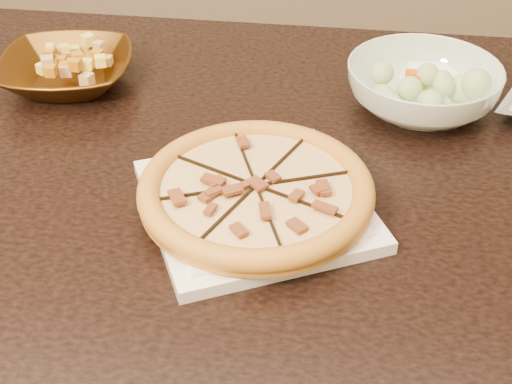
# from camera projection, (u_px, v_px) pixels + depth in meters

# --- Properties ---
(dining_table) EXTENTS (1.48, 0.97, 0.75)m
(dining_table) POSITION_uv_depth(u_px,v_px,m) (196.00, 203.00, 1.11)
(dining_table) COLOR black
(dining_table) RESTS_ON floor
(plate) EXTENTS (0.36, 0.36, 0.02)m
(plate) POSITION_uv_depth(u_px,v_px,m) (256.00, 204.00, 0.94)
(plate) COLOR white
(plate) RESTS_ON dining_table
(pizza) EXTENTS (0.31, 0.31, 0.03)m
(pizza) POSITION_uv_depth(u_px,v_px,m) (256.00, 190.00, 0.92)
(pizza) COLOR gold
(pizza) RESTS_ON plate
(bronze_bowl) EXTENTS (0.25, 0.25, 0.05)m
(bronze_bowl) POSITION_uv_depth(u_px,v_px,m) (68.00, 71.00, 1.20)
(bronze_bowl) COLOR #5A3811
(bronze_bowl) RESTS_ON dining_table
(mixed_dish) EXTENTS (0.10, 0.11, 0.03)m
(mixed_dish) POSITION_uv_depth(u_px,v_px,m) (63.00, 49.00, 1.17)
(mixed_dish) COLOR tan
(mixed_dish) RESTS_ON bronze_bowl
(salad_bowl) EXTENTS (0.26, 0.26, 0.08)m
(salad_bowl) POSITION_uv_depth(u_px,v_px,m) (422.00, 88.00, 1.13)
(salad_bowl) COLOR white
(salad_bowl) RESTS_ON dining_table
(salad) EXTENTS (0.12, 0.11, 0.04)m
(salad) POSITION_uv_depth(u_px,v_px,m) (427.00, 56.00, 1.09)
(salad) COLOR beige
(salad) RESTS_ON salad_bowl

